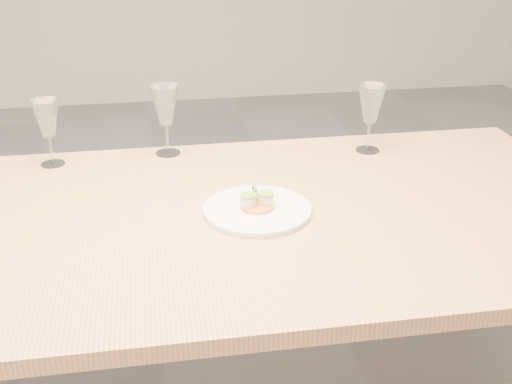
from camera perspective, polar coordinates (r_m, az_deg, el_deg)
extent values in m
cube|color=tan|center=(1.63, -9.41, -3.02)|extent=(2.40, 1.00, 0.04)
cylinder|color=tan|center=(2.41, 18.25, -4.32)|extent=(0.07, 0.07, 0.71)
cylinder|color=white|center=(1.62, 0.12, -1.67)|extent=(0.27, 0.27, 0.01)
cylinder|color=white|center=(1.62, 0.12, -1.48)|extent=(0.27, 0.27, 0.01)
cylinder|color=orange|center=(1.62, 0.12, -1.29)|extent=(0.09, 0.09, 0.01)
cylinder|color=beige|center=(1.60, -0.68, -0.82)|extent=(0.04, 0.04, 0.02)
cylinder|color=beige|center=(1.61, 0.91, -0.64)|extent=(0.04, 0.04, 0.02)
cylinder|color=#9AB231|center=(1.60, -0.69, -0.32)|extent=(0.04, 0.04, 0.01)
cylinder|color=#9AB231|center=(1.61, 0.92, -0.15)|extent=(0.04, 0.04, 0.01)
cylinder|color=#D5CB71|center=(1.59, 2.26, -1.98)|extent=(0.04, 0.04, 0.00)
cylinder|color=white|center=(2.01, -17.60, 2.41)|extent=(0.07, 0.07, 0.00)
cylinder|color=white|center=(1.99, -17.76, 3.59)|extent=(0.01, 0.01, 0.09)
cone|color=white|center=(1.96, -18.13, 6.24)|extent=(0.08, 0.08, 0.11)
cylinder|color=white|center=(2.02, -7.82, 3.46)|extent=(0.08, 0.08, 0.00)
cylinder|color=white|center=(2.00, -7.90, 4.75)|extent=(0.01, 0.01, 0.09)
cone|color=white|center=(1.97, -8.08, 7.65)|extent=(0.09, 0.09, 0.12)
cylinder|color=white|center=(2.05, 9.88, 3.69)|extent=(0.07, 0.07, 0.00)
cylinder|color=white|center=(2.04, 9.98, 4.93)|extent=(0.01, 0.01, 0.09)
cone|color=white|center=(2.00, 10.20, 7.72)|extent=(0.09, 0.09, 0.12)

